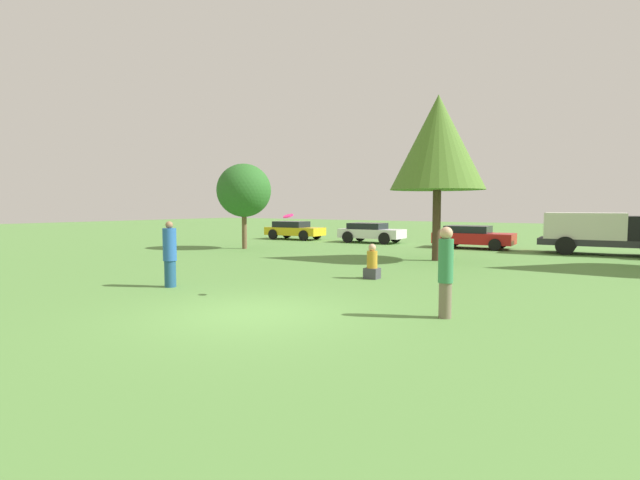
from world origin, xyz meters
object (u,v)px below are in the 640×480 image
Objects in this scene: tree_0 at (244,191)px; parked_car_white at (371,232)px; frisbee at (288,216)px; person_thrower at (170,254)px; delivery_truck_black at (603,231)px; bystander_sitting at (372,264)px; tree_1 at (438,143)px; person_catcher at (446,271)px; parked_car_yellow at (294,230)px; parked_car_red at (472,236)px.

tree_0 is 8.61m from parked_car_white.
frisbee is 0.07× the size of parked_car_white.
delivery_truck_black reaches higher than person_thrower.
frisbee is at bearing -94.21° from bystander_sitting.
tree_0 is (-10.52, 5.61, 2.61)m from bystander_sitting.
frisbee is 0.04× the size of tree_1.
person_catcher reaches higher than parked_car_yellow.
tree_1 is 1.68× the size of parked_car_yellow.
person_catcher is 0.46× the size of parked_car_yellow.
bystander_sitting is 13.66m from delivery_truck_black.
person_thrower is at bearing -83.52° from parked_car_white.
frisbee reaches higher than parked_car_red.
person_thrower is at bearing -0.00° from person_catcher.
tree_0 reaches higher than bystander_sitting.
tree_0 reaches higher than person_catcher.
person_thrower is 0.45× the size of parked_car_yellow.
tree_0 is 17.50m from delivery_truck_black.
delivery_truck_black reaches higher than bystander_sitting.
frisbee reaches higher than person_thrower.
person_thrower is at bearing -66.50° from parked_car_yellow.
parked_car_white is at bearing 117.99° from bystander_sitting.
person_catcher is 11.17m from tree_1.
tree_0 is at bearing -159.79° from delivery_truck_black.
delivery_truck_black is (6.01, -0.05, 0.48)m from parked_car_red.
parked_car_red is (6.37, -0.49, -0.03)m from parked_car_white.
tree_0 reaches higher than parked_car_yellow.
person_thrower is 6.01m from bystander_sitting.
parked_car_yellow is (-2.12, 7.18, -2.40)m from tree_0.
person_thrower is at bearing -110.18° from tree_1.
frisbee is (3.66, 0.64, 1.09)m from person_thrower.
parked_car_white is at bearing 94.89° from person_thrower.
parked_car_yellow is at bearing 179.57° from parked_car_white.
frisbee is 0.24× the size of bystander_sitting.
bystander_sitting is 0.27× the size of parked_car_yellow.
tree_0 reaches higher than parked_car_red.
tree_0 is 1.08× the size of parked_car_red.
tree_0 is at bearing -178.41° from tree_1.
person_thrower is 6.95× the size of frisbee.
bystander_sitting is at bearing 44.09° from person_thrower.
delivery_truck_black is (5.73, 16.39, -0.90)m from frisbee.
tree_1 is 1.63× the size of parked_car_red.
person_catcher is 0.41× the size of tree_0.
tree_1 is 7.88m from parked_car_red.
tree_0 is at bearing 151.95° from bystander_sitting.
parked_car_red is at bearing 34.97° from tree_0.
tree_0 is at bearing -38.51° from person_catcher.
delivery_truck_black is (5.56, 6.62, -3.71)m from tree_1.
parked_car_white is (-10.63, 16.94, -0.30)m from person_catcher.
person_catcher is 0.44× the size of parked_car_red.
bystander_sitting is at bearing -51.24° from person_catcher.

